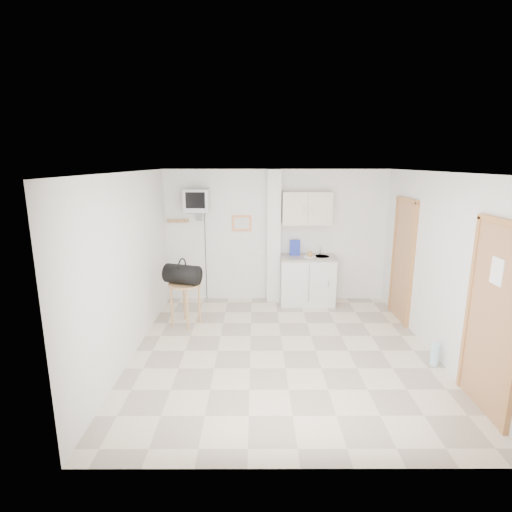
{
  "coord_description": "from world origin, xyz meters",
  "views": [
    {
      "loc": [
        -0.4,
        -5.23,
        2.63
      ],
      "look_at": [
        -0.39,
        0.6,
        1.25
      ],
      "focal_mm": 28.0,
      "sensor_mm": 36.0,
      "label": 1
    }
  ],
  "objects_px": {
    "round_table": "(185,290)",
    "water_bottle": "(435,354)",
    "crt_television": "(197,201)",
    "duffel_bag": "(182,274)"
  },
  "relations": [
    {
      "from": "duffel_bag",
      "to": "round_table",
      "type": "bearing_deg",
      "value": 44.1
    },
    {
      "from": "round_table",
      "to": "water_bottle",
      "type": "distance_m",
      "value": 3.81
    },
    {
      "from": "round_table",
      "to": "water_bottle",
      "type": "xyz_separation_m",
      "value": [
        3.52,
        -1.37,
        -0.44
      ]
    },
    {
      "from": "crt_television",
      "to": "round_table",
      "type": "distance_m",
      "value": 1.71
    },
    {
      "from": "round_table",
      "to": "water_bottle",
      "type": "height_order",
      "value": "round_table"
    },
    {
      "from": "duffel_bag",
      "to": "water_bottle",
      "type": "xyz_separation_m",
      "value": [
        3.55,
        -1.36,
        -0.72
      ]
    },
    {
      "from": "crt_television",
      "to": "round_table",
      "type": "xyz_separation_m",
      "value": [
        -0.09,
        -1.05,
        -1.35
      ]
    },
    {
      "from": "round_table",
      "to": "duffel_bag",
      "type": "distance_m",
      "value": 0.28
    },
    {
      "from": "crt_television",
      "to": "water_bottle",
      "type": "height_order",
      "value": "crt_television"
    },
    {
      "from": "round_table",
      "to": "duffel_bag",
      "type": "relative_size",
      "value": 1.1
    }
  ]
}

